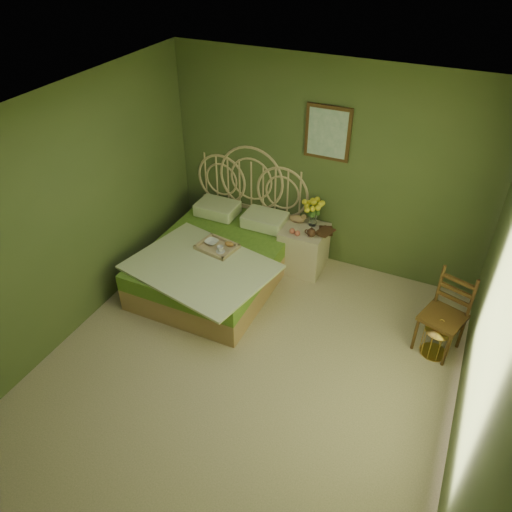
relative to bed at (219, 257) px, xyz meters
The scene contains 14 objects.
floor 1.66m from the bed, 52.49° to the right, with size 4.50×4.50×0.00m, color #CDB494.
ceiling 2.82m from the bed, 52.49° to the right, with size 4.50×4.50×0.00m, color silver.
wall_back 1.70m from the bed, 44.01° to the left, with size 4.00×4.00×0.00m, color #515E31.
wall_left 1.92m from the bed, 127.97° to the right, with size 4.50×4.50×0.00m, color #515E31.
wall_right 3.41m from the bed, 23.36° to the right, with size 4.50×4.50×0.00m, color #515E31.
wall_art 1.98m from the bed, 43.26° to the left, with size 0.54×0.04×0.64m.
bed is the anchor object (origin of this frame).
nightstand 1.10m from the bed, 35.84° to the left, with size 0.54×0.54×1.02m.
chair 2.70m from the bed, ahead, with size 0.51×0.51×0.92m.
birdcage 2.70m from the bed, ahead, with size 0.28×0.28×0.43m.
book_lower 1.29m from the bed, 31.45° to the left, with size 0.16×0.22×0.02m, color #381E0F.
book_upper 1.29m from the bed, 31.45° to the left, with size 0.17×0.24×0.02m, color #472819.
cereal_bowl 0.26m from the bed, 127.70° to the right, with size 0.16×0.16×0.04m, color white.
coffee_cup 0.35m from the bed, 53.88° to the right, with size 0.08×0.08×0.08m, color white.
Camera 1 is at (1.55, -3.09, 3.94)m, focal length 35.00 mm.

